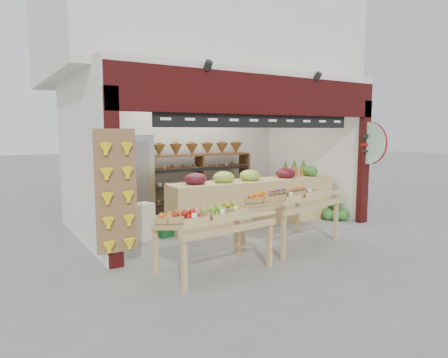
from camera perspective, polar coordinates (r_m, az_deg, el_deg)
ground at (r=8.35m, az=1.07°, el=-7.06°), size 60.00×60.00×0.00m
shop_structure at (r=9.68m, az=-4.37°, el=18.26°), size 6.36×5.12×5.40m
banana_board at (r=5.93m, az=-15.04°, el=-2.09°), size 0.60×0.15×1.80m
gift_sign at (r=9.13m, az=19.89°, el=4.84°), size 0.04×0.93×0.92m
back_shelving at (r=9.87m, az=-3.47°, el=1.64°), size 2.73×0.45×1.71m
refrigerator at (r=9.13m, az=-13.13°, el=0.11°), size 0.89×0.89×1.93m
cardboard_stack at (r=7.75m, az=-10.60°, el=-6.39°), size 1.05×0.83×0.68m
mid_counter at (r=8.68m, az=4.17°, el=-3.01°), size 3.87×0.96×1.19m
display_table_left at (r=5.69m, az=-2.51°, el=-5.61°), size 1.66×1.02×1.02m
display_table_right at (r=7.08m, az=9.13°, el=-2.66°), size 1.90×1.33×1.09m
watermelon_pile at (r=9.47m, az=15.62°, el=-4.64°), size 0.62×0.62×0.48m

